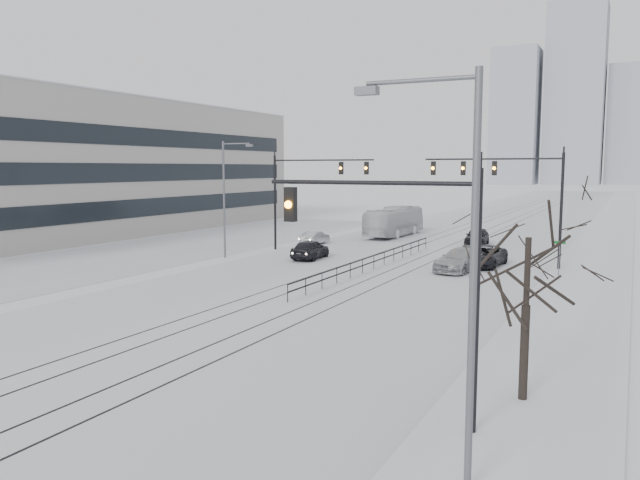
{
  "coord_description": "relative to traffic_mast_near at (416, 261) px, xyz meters",
  "views": [
    {
      "loc": [
        15.88,
        -9.68,
        7.01
      ],
      "look_at": [
        1.15,
        19.47,
        3.2
      ],
      "focal_mm": 35.0,
      "sensor_mm": 36.0,
      "label": 1
    }
  ],
  "objects": [
    {
      "name": "road",
      "position": [
        -10.79,
        54.0,
        -4.55
      ],
      "size": [
        22.0,
        260.0,
        0.02
      ],
      "primitive_type": "cube",
      "color": "silver",
      "rests_on": "ground"
    },
    {
      "name": "sidewalk_east",
      "position": [
        2.71,
        54.0,
        -4.48
      ],
      "size": [
        5.0,
        260.0,
        0.16
      ],
      "primitive_type": "cube",
      "color": "silver",
      "rests_on": "ground"
    },
    {
      "name": "curb",
      "position": [
        0.26,
        54.0,
        -4.5
      ],
      "size": [
        0.1,
        260.0,
        0.12
      ],
      "primitive_type": "cube",
      "color": "gray",
      "rests_on": "ground"
    },
    {
      "name": "parking_strip",
      "position": [
        -30.79,
        29.0,
        -4.55
      ],
      "size": [
        14.0,
        60.0,
        0.03
      ],
      "primitive_type": "cube",
      "color": "silver",
      "rests_on": "ground"
    },
    {
      "name": "tram_rails",
      "position": [
        -10.79,
        34.0,
        -4.54
      ],
      "size": [
        5.3,
        180.0,
        0.01
      ],
      "color": "black",
      "rests_on": "ground"
    },
    {
      "name": "office_building",
      "position": [
        -48.76,
        29.0,
        2.5
      ],
      "size": [
        20.2,
        62.2,
        14.11
      ],
      "color": "#B2AFA9",
      "rests_on": "ground"
    },
    {
      "name": "skyline",
      "position": [
        -5.77,
        267.63,
        26.08
      ],
      "size": [
        96.0,
        48.0,
        72.0
      ],
      "color": "#989DA7",
      "rests_on": "ground"
    },
    {
      "name": "traffic_mast_near",
      "position": [
        0.0,
        0.0,
        0.0
      ],
      "size": [
        6.1,
        0.37,
        7.0
      ],
      "color": "black",
      "rests_on": "ground"
    },
    {
      "name": "traffic_mast_ne",
      "position": [
        -2.64,
        29.0,
        1.2
      ],
      "size": [
        9.6,
        0.37,
        8.0
      ],
      "color": "black",
      "rests_on": "ground"
    },
    {
      "name": "traffic_mast_nw",
      "position": [
        -19.31,
        30.0,
        1.01
      ],
      "size": [
        9.1,
        0.37,
        8.0
      ],
      "color": "black",
      "rests_on": "ground"
    },
    {
      "name": "street_light_east",
      "position": [
        1.91,
        -3.0,
        0.65
      ],
      "size": [
        2.73,
        0.25,
        9.0
      ],
      "color": "#595B60",
      "rests_on": "ground"
    },
    {
      "name": "street_light_west",
      "position": [
        -22.99,
        24.0,
        0.65
      ],
      "size": [
        2.73,
        0.25,
        9.0
      ],
      "color": "#595B60",
      "rests_on": "ground"
    },
    {
      "name": "bare_tree",
      "position": [
        2.41,
        3.0,
        -0.07
      ],
      "size": [
        4.4,
        4.4,
        6.1
      ],
      "color": "black",
      "rests_on": "ground"
    },
    {
      "name": "median_fence",
      "position": [
        -10.79,
        24.0,
        -4.04
      ],
      "size": [
        0.06,
        24.0,
        1.0
      ],
      "color": "black",
      "rests_on": "ground"
    },
    {
      "name": "street_sign",
      "position": [
        1.01,
        26.0,
        -2.96
      ],
      "size": [
        0.7,
        0.06,
        2.4
      ],
      "color": "#595B60",
      "rests_on": "ground"
    },
    {
      "name": "sedan_sb_inner",
      "position": [
        -16.96,
        26.3,
        -3.8
      ],
      "size": [
        2.19,
        4.59,
        1.51
      ],
      "primitive_type": "imported",
      "rotation": [
        0.0,
        0.0,
        3.23
      ],
      "color": "black",
      "rests_on": "ground"
    },
    {
      "name": "sedan_sb_outer",
      "position": [
        -20.79,
        34.54,
        -3.95
      ],
      "size": [
        1.34,
        3.73,
        1.23
      ],
      "primitive_type": "imported",
      "rotation": [
        0.0,
        0.0,
        3.15
      ],
      "color": "#A7A9AE",
      "rests_on": "ground"
    },
    {
      "name": "sedan_nb_front",
      "position": [
        -4.33,
        28.67,
        -3.82
      ],
      "size": [
        2.74,
        5.46,
        1.49
      ],
      "primitive_type": "imported",
      "rotation": [
        0.0,
        0.0,
        -0.05
      ],
      "color": "black",
      "rests_on": "ground"
    },
    {
      "name": "sedan_nb_right",
      "position": [
        -5.24,
        25.91,
        -3.8
      ],
      "size": [
        3.02,
        5.56,
        1.53
      ],
      "primitive_type": "imported",
      "rotation": [
        0.0,
        0.0,
        -0.17
      ],
      "color": "#9CA0A4",
      "rests_on": "ground"
    },
    {
      "name": "sedan_nb_far",
      "position": [
        -7.48,
        40.72,
        -3.78
      ],
      "size": [
        2.28,
        4.77,
        1.57
      ],
      "primitive_type": "imported",
      "rotation": [
        0.0,
        0.0,
        0.09
      ],
      "color": "black",
      "rests_on": "ground"
    },
    {
      "name": "box_truck",
      "position": [
        -16.75,
        44.39,
        -3.08
      ],
      "size": [
        2.8,
        10.71,
        2.96
      ],
      "primitive_type": "imported",
      "rotation": [
        0.0,
        0.0,
        3.11
      ],
      "color": "silver",
      "rests_on": "ground"
    }
  ]
}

